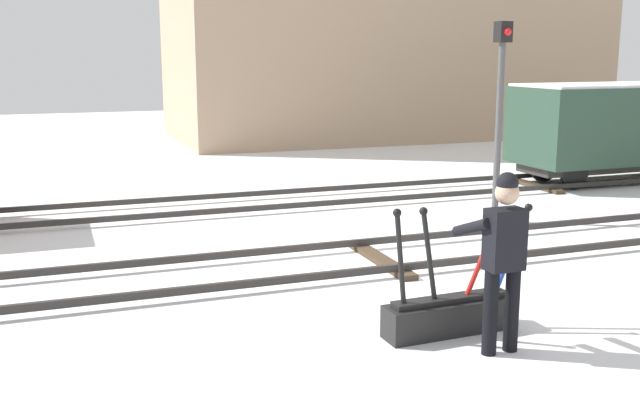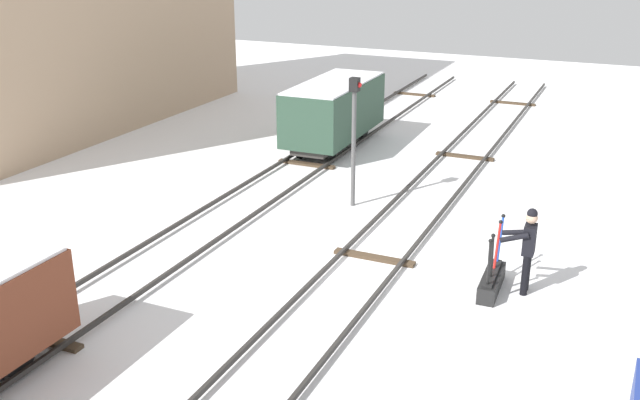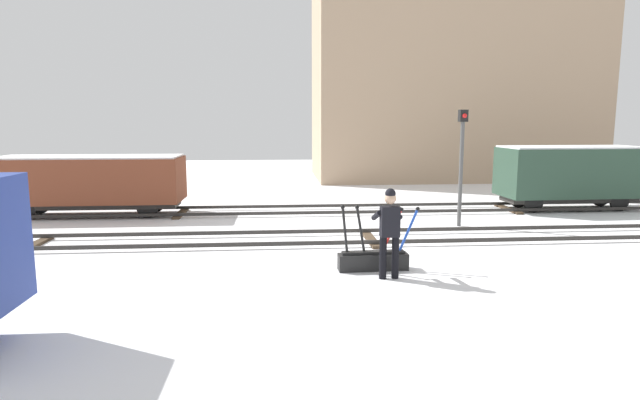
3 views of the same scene
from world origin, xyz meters
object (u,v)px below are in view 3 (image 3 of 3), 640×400
at_px(signal_post, 462,155).
at_px(freight_car_far_end, 91,181).
at_px(switch_lever_frame, 373,259).
at_px(rail_worker, 389,227).
at_px(freight_car_back_track, 570,173).

relative_size(signal_post, freight_car_far_end, 0.58).
relative_size(switch_lever_frame, signal_post, 0.50).
bearing_deg(rail_worker, freight_car_far_end, 135.36).
bearing_deg(freight_car_back_track, switch_lever_frame, -140.77).
bearing_deg(rail_worker, freight_car_back_track, 41.20).
relative_size(rail_worker, freight_car_far_end, 0.31).
xyz_separation_m(switch_lever_frame, freight_car_back_track, (8.57, 7.26, 1.08)).
bearing_deg(signal_post, rail_worker, -122.62).
height_order(freight_car_back_track, freight_car_far_end, freight_car_back_track).
height_order(switch_lever_frame, freight_car_back_track, freight_car_back_track).
bearing_deg(freight_car_back_track, freight_car_far_end, 178.95).
distance_m(signal_post, freight_car_far_end, 12.24).
bearing_deg(signal_post, freight_car_far_end, 167.10).
height_order(rail_worker, freight_car_back_track, freight_car_back_track).
bearing_deg(freight_car_back_track, signal_post, -152.76).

